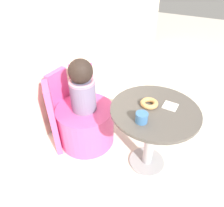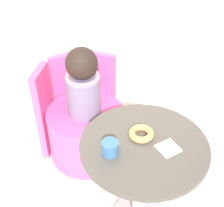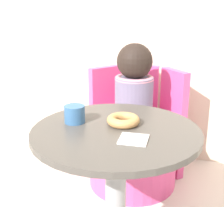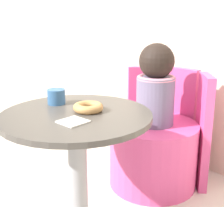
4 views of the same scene
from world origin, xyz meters
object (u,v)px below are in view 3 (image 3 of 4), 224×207
tub_chair (133,153)px  donut (123,120)px  child_figure (134,86)px  cup (75,114)px  round_table (116,164)px

tub_chair → donut: (0.06, -0.60, 0.45)m
child_figure → cup: 0.64m
round_table → donut: donut is taller
donut → tub_chair: bearing=95.3°
child_figure → tub_chair: bearing=180.0°
child_figure → donut: bearing=-84.7°
child_figure → donut: size_ratio=3.60×
cup → round_table: bearing=-10.2°
round_table → cup: (-0.19, 0.03, 0.19)m
round_table → tub_chair: 0.71m
round_table → tub_chair: (-0.04, 0.66, -0.28)m
donut → cup: size_ratio=1.58×
round_table → donut: 0.18m
tub_chair → cup: 0.79m
donut → cup: cup is taller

